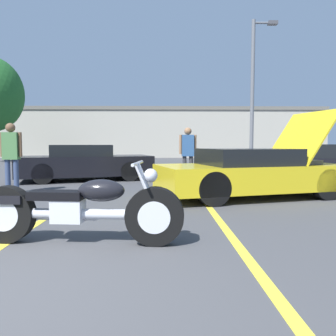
% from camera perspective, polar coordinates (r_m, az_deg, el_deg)
% --- Properties ---
extents(parking_stripe_foreground, '(0.12, 5.18, 0.01)m').
position_cam_1_polar(parking_stripe_foreground, '(4.67, -24.94, -10.81)').
color(parking_stripe_foreground, yellow).
rests_on(parking_stripe_foreground, ground).
extents(parking_stripe_middle, '(0.12, 5.18, 0.01)m').
position_cam_1_polar(parking_stripe_middle, '(4.38, 10.86, -11.50)').
color(parking_stripe_middle, yellow).
rests_on(parking_stripe_middle, ground).
extents(far_building, '(32.00, 4.20, 4.40)m').
position_cam_1_polar(far_building, '(30.19, -4.21, 6.38)').
color(far_building, '#B2AD9E').
rests_on(far_building, ground).
extents(light_pole, '(1.21, 0.28, 7.01)m').
position_cam_1_polar(light_pole, '(16.57, 14.78, 13.45)').
color(light_pole, slate).
rests_on(light_pole, ground).
extents(motorcycle, '(2.48, 0.70, 0.98)m').
position_cam_1_polar(motorcycle, '(4.03, -15.22, -6.98)').
color(motorcycle, black).
rests_on(motorcycle, ground).
extents(show_car_hood_open, '(4.50, 2.77, 1.94)m').
position_cam_1_polar(show_car_hood_open, '(7.55, 14.76, -0.74)').
color(show_car_hood_open, yellow).
rests_on(show_car_hood_open, ground).
extents(parked_car_right_row, '(4.45, 2.66, 1.17)m').
position_cam_1_polar(parked_car_right_row, '(12.80, 27.16, 0.94)').
color(parked_car_right_row, black).
rests_on(parked_car_right_row, ground).
extents(parked_car_left_row, '(4.54, 2.95, 1.16)m').
position_cam_1_polar(parked_car_left_row, '(11.08, -14.28, 0.85)').
color(parked_car_left_row, black).
rests_on(parked_car_left_row, ground).
extents(spectator_near_motorcycle, '(0.52, 0.22, 1.68)m').
position_cam_1_polar(spectator_near_motorcycle, '(8.67, -25.64, 2.57)').
color(spectator_near_motorcycle, '#38476B').
rests_on(spectator_near_motorcycle, ground).
extents(spectator_midground, '(0.52, 0.22, 1.68)m').
position_cam_1_polar(spectator_midground, '(9.92, 3.48, 3.12)').
color(spectator_midground, '#333338').
rests_on(spectator_midground, ground).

